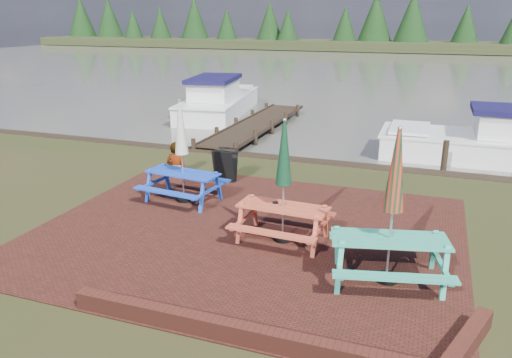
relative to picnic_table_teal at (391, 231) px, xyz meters
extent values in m
plane|color=black|center=(-3.07, 0.10, -0.97)|extent=(120.00, 120.00, 0.00)
cube|color=#331710|center=(-3.07, 1.10, -0.96)|extent=(9.00, 7.50, 0.02)
cube|color=#4C1E16|center=(-1.57, -2.50, -0.82)|extent=(6.00, 0.22, 0.30)
cube|color=#4C1E16|center=(1.23, -1.70, -0.82)|extent=(0.82, 1.77, 0.30)
cube|color=#4B4940|center=(-3.07, 37.10, -0.97)|extent=(120.00, 60.00, 0.02)
cube|color=black|center=(-3.07, 66.10, -0.47)|extent=(120.00, 10.00, 1.20)
cube|color=teal|center=(0.00, 0.00, -0.15)|extent=(2.12, 1.22, 0.04)
cube|color=teal|center=(0.17, -0.73, -0.47)|extent=(2.00, 0.72, 0.04)
cube|color=teal|center=(-0.17, 0.73, -0.47)|extent=(2.00, 0.72, 0.04)
cube|color=teal|center=(-0.84, -0.20, -0.56)|extent=(0.49, 1.70, 0.82)
cube|color=teal|center=(0.84, 0.20, -0.56)|extent=(0.49, 1.70, 0.82)
cylinder|color=black|center=(0.00, 0.00, -0.91)|extent=(0.40, 0.40, 0.11)
cylinder|color=#B2B2B7|center=(0.00, 0.00, 0.41)|extent=(0.04, 0.04, 2.77)
cone|color=#B02D19|center=(0.00, 0.00, 1.08)|extent=(0.35, 0.35, 1.38)
cube|color=#BE4A30|center=(-2.22, 0.98, -0.21)|extent=(1.89, 0.82, 0.04)
cube|color=#BE4A30|center=(-2.26, 0.28, -0.51)|extent=(1.86, 0.35, 0.04)
cube|color=#BE4A30|center=(-2.18, 1.68, -0.51)|extent=(1.86, 0.35, 0.04)
cube|color=#BE4A30|center=(-3.02, 1.02, -0.59)|extent=(0.17, 1.61, 0.76)
cube|color=#BE4A30|center=(-1.42, 0.93, -0.59)|extent=(0.17, 1.61, 0.76)
cylinder|color=black|center=(-2.22, 0.98, -0.92)|extent=(0.37, 0.37, 0.10)
cylinder|color=#B2B2B7|center=(-2.22, 0.98, 0.32)|extent=(0.04, 0.04, 2.57)
cone|color=black|center=(-2.22, 0.98, 0.93)|extent=(0.33, 0.33, 1.29)
cube|color=#1840BA|center=(-5.26, 2.37, -0.21)|extent=(1.92, 0.94, 0.04)
cube|color=#1840BA|center=(-5.35, 1.68, -0.51)|extent=(1.86, 0.47, 0.04)
cube|color=#1840BA|center=(-5.18, 3.06, -0.51)|extent=(1.86, 0.47, 0.04)
cube|color=#1840BA|center=(-6.06, 2.47, -0.59)|extent=(0.28, 1.60, 0.76)
cube|color=#1840BA|center=(-4.47, 2.27, -0.59)|extent=(0.28, 1.60, 0.76)
cylinder|color=black|center=(-5.26, 2.37, -0.92)|extent=(0.37, 0.37, 0.10)
cylinder|color=#B2B2B7|center=(-5.26, 2.37, 0.31)|extent=(0.04, 0.04, 2.57)
cone|color=beige|center=(-5.26, 2.37, 0.93)|extent=(0.33, 0.33, 1.28)
cube|color=black|center=(-4.89, 4.01, -0.49)|extent=(0.60, 0.26, 0.94)
cube|color=black|center=(-4.89, 4.33, -0.49)|extent=(0.60, 0.26, 0.94)
cube|color=black|center=(-4.89, 4.17, -0.03)|extent=(0.59, 0.07, 0.03)
cube|color=black|center=(-6.57, 11.60, -0.85)|extent=(1.60, 9.00, 0.06)
cube|color=black|center=(-7.32, 11.60, -0.80)|extent=(0.08, 9.00, 0.08)
cube|color=black|center=(-5.82, 11.60, -0.80)|extent=(0.08, 9.00, 0.08)
cylinder|color=black|center=(-7.37, 7.10, -1.07)|extent=(0.16, 0.16, 1.00)
cylinder|color=black|center=(-5.77, 7.10, -1.07)|extent=(0.16, 0.16, 1.00)
cube|color=silver|center=(-9.63, 14.47, -0.83)|extent=(3.56, 7.51, 1.03)
cube|color=silver|center=(-9.63, 14.47, -0.29)|extent=(3.63, 7.66, 0.08)
cube|color=silver|center=(-9.50, 13.61, 0.20)|extent=(2.23, 3.27, 0.88)
cube|color=black|center=(-9.50, 13.61, 0.69)|extent=(2.49, 3.73, 0.19)
cube|color=silver|center=(-10.05, 17.17, -0.16)|extent=(2.28, 1.61, 0.10)
cube|color=silver|center=(2.53, 9.81, -0.85)|extent=(7.36, 2.61, 0.98)
cube|color=silver|center=(2.53, 9.81, -0.34)|extent=(7.50, 2.66, 0.08)
cube|color=silver|center=(-0.26, 9.78, -0.21)|extent=(1.34, 2.17, 0.10)
imported|color=gray|center=(-6.59, 4.45, -0.02)|extent=(0.70, 0.46, 1.90)
camera|label=1|loc=(0.49, -8.18, 3.52)|focal=35.00mm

